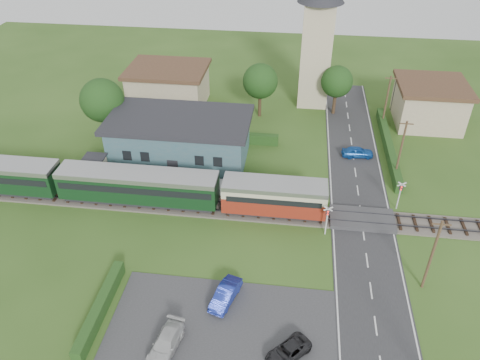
# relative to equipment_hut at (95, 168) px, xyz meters

# --- Properties ---
(ground) EXTENTS (120.00, 120.00, 0.00)m
(ground) POSITION_rel_equipment_hut_xyz_m (18.00, -5.20, -1.75)
(ground) COLOR #2D4C19
(railway_track) EXTENTS (76.00, 3.20, 0.49)m
(railway_track) POSITION_rel_equipment_hut_xyz_m (18.00, -3.20, -1.64)
(railway_track) COLOR #4C443D
(railway_track) RESTS_ON ground
(road) EXTENTS (6.00, 70.00, 0.05)m
(road) POSITION_rel_equipment_hut_xyz_m (28.00, -5.20, -1.72)
(road) COLOR #28282B
(road) RESTS_ON ground
(car_park) EXTENTS (17.00, 9.00, 0.08)m
(car_park) POSITION_rel_equipment_hut_xyz_m (16.50, -17.20, -1.71)
(car_park) COLOR #333335
(car_park) RESTS_ON ground
(crossing_deck) EXTENTS (6.20, 3.40, 0.45)m
(crossing_deck) POSITION_rel_equipment_hut_xyz_m (28.00, -3.20, -1.52)
(crossing_deck) COLOR #333335
(crossing_deck) RESTS_ON ground
(platform) EXTENTS (30.00, 3.00, 0.45)m
(platform) POSITION_rel_equipment_hut_xyz_m (8.00, 0.00, -1.52)
(platform) COLOR gray
(platform) RESTS_ON ground
(equipment_hut) EXTENTS (2.30, 2.30, 2.55)m
(equipment_hut) POSITION_rel_equipment_hut_xyz_m (0.00, 0.00, 0.00)
(equipment_hut) COLOR #C3B291
(equipment_hut) RESTS_ON platform
(station_building) EXTENTS (16.00, 9.00, 5.30)m
(station_building) POSITION_rel_equipment_hut_xyz_m (8.00, 5.79, 0.95)
(station_building) COLOR #325D6A
(station_building) RESTS_ON ground
(train) EXTENTS (43.20, 2.90, 3.40)m
(train) POSITION_rel_equipment_hut_xyz_m (2.62, -3.20, 0.43)
(train) COLOR #232328
(train) RESTS_ON ground
(church_tower) EXTENTS (6.00, 6.00, 17.60)m
(church_tower) POSITION_rel_equipment_hut_xyz_m (23.00, 22.80, 8.48)
(church_tower) COLOR #C3B291
(church_tower) RESTS_ON ground
(house_west) EXTENTS (10.80, 8.80, 5.50)m
(house_west) POSITION_rel_equipment_hut_xyz_m (3.00, 19.80, 1.04)
(house_west) COLOR tan
(house_west) RESTS_ON ground
(house_east) EXTENTS (8.80, 8.80, 5.50)m
(house_east) POSITION_rel_equipment_hut_xyz_m (38.00, 18.80, 1.05)
(house_east) COLOR tan
(house_east) RESTS_ON ground
(hedge_carpark) EXTENTS (0.80, 9.00, 1.20)m
(hedge_carpark) POSITION_rel_equipment_hut_xyz_m (7.00, -17.20, -1.15)
(hedge_carpark) COLOR #193814
(hedge_carpark) RESTS_ON ground
(hedge_roadside) EXTENTS (0.80, 18.00, 1.20)m
(hedge_roadside) POSITION_rel_equipment_hut_xyz_m (32.20, 10.80, -1.15)
(hedge_roadside) COLOR #193814
(hedge_roadside) RESTS_ON ground
(hedge_station) EXTENTS (22.00, 0.80, 1.30)m
(hedge_station) POSITION_rel_equipment_hut_xyz_m (8.00, 10.30, -1.10)
(hedge_station) COLOR #193814
(hedge_station) RESTS_ON ground
(tree_a) EXTENTS (5.20, 5.20, 8.00)m
(tree_a) POSITION_rel_equipment_hut_xyz_m (-2.00, 8.80, 3.63)
(tree_a) COLOR #332316
(tree_a) RESTS_ON ground
(tree_b) EXTENTS (4.60, 4.60, 7.34)m
(tree_b) POSITION_rel_equipment_hut_xyz_m (16.00, 17.80, 3.27)
(tree_b) COLOR #332316
(tree_b) RESTS_ON ground
(tree_c) EXTENTS (4.20, 4.20, 6.78)m
(tree_c) POSITION_rel_equipment_hut_xyz_m (26.00, 19.80, 2.91)
(tree_c) COLOR #332316
(tree_c) RESTS_ON ground
(utility_pole_b) EXTENTS (1.40, 0.22, 7.00)m
(utility_pole_b) POSITION_rel_equipment_hut_xyz_m (32.20, -11.20, 1.88)
(utility_pole_b) COLOR #473321
(utility_pole_b) RESTS_ON ground
(utility_pole_c) EXTENTS (1.40, 0.22, 7.00)m
(utility_pole_c) POSITION_rel_equipment_hut_xyz_m (32.20, 4.80, 1.88)
(utility_pole_c) COLOR #473321
(utility_pole_c) RESTS_ON ground
(utility_pole_d) EXTENTS (1.40, 0.22, 7.00)m
(utility_pole_d) POSITION_rel_equipment_hut_xyz_m (32.20, 16.80, 1.88)
(utility_pole_d) COLOR #473321
(utility_pole_d) RESTS_ON ground
(crossing_signal_near) EXTENTS (0.84, 0.28, 3.28)m
(crossing_signal_near) POSITION_rel_equipment_hut_xyz_m (24.40, -5.61, 0.39)
(crossing_signal_near) COLOR silver
(crossing_signal_near) RESTS_ON ground
(crossing_signal_far) EXTENTS (0.84, 0.28, 3.28)m
(crossing_signal_far) POSITION_rel_equipment_hut_xyz_m (31.60, -0.81, 0.39)
(crossing_signal_far) COLOR silver
(crossing_signal_far) RESTS_ON ground
(streetlamp_west) EXTENTS (0.30, 0.30, 5.15)m
(streetlamp_west) POSITION_rel_equipment_hut_xyz_m (-4.00, 14.80, 1.29)
(streetlamp_west) COLOR #3F3F47
(streetlamp_west) RESTS_ON ground
(streetlamp_east) EXTENTS (0.30, 0.30, 5.15)m
(streetlamp_east) POSITION_rel_equipment_hut_xyz_m (34.00, 21.80, 1.29)
(streetlamp_east) COLOR #3F3F47
(streetlamp_east) RESTS_ON ground
(car_on_road) EXTENTS (3.77, 1.84, 1.24)m
(car_on_road) POSITION_rel_equipment_hut_xyz_m (28.41, 8.72, -1.08)
(car_on_road) COLOR #1650A9
(car_on_road) RESTS_ON road
(car_park_blue) EXTENTS (2.36, 4.04, 1.26)m
(car_park_blue) POSITION_rel_equipment_hut_xyz_m (16.38, -14.70, -1.04)
(car_park_blue) COLOR #1B2C97
(car_park_blue) RESTS_ON car_park
(car_park_silver) EXTENTS (2.34, 4.35, 1.20)m
(car_park_silver) POSITION_rel_equipment_hut_xyz_m (12.85, -19.70, -1.07)
(car_park_silver) COLOR silver
(car_park_silver) RESTS_ON car_park
(car_park_dark) EXTENTS (3.63, 3.72, 0.99)m
(car_park_dark) POSITION_rel_equipment_hut_xyz_m (21.52, -19.18, -1.17)
(car_park_dark) COLOR black
(car_park_dark) RESTS_ON car_park
(pedestrian_near) EXTENTS (0.58, 0.42, 1.47)m
(pedestrian_near) POSITION_rel_equipment_hut_xyz_m (15.30, 0.19, -0.56)
(pedestrian_near) COLOR gray
(pedestrian_near) RESTS_ON platform
(pedestrian_far) EXTENTS (0.68, 0.81, 1.48)m
(pedestrian_far) POSITION_rel_equipment_hut_xyz_m (0.69, 0.13, -0.56)
(pedestrian_far) COLOR gray
(pedestrian_far) RESTS_ON platform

